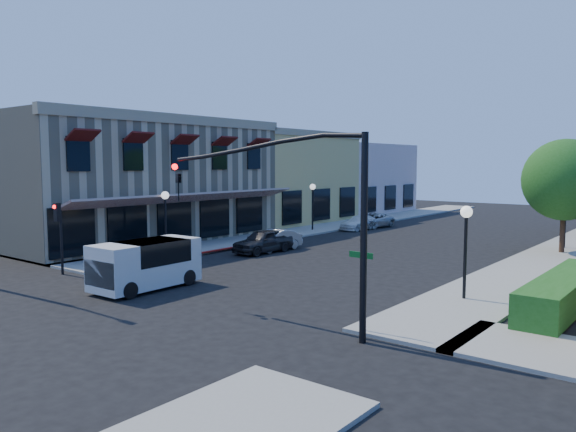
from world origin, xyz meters
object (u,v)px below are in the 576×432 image
Objects in this scene: secondary_signal at (59,225)px; lamppost_right_near at (466,228)px; lamppost_right_far at (566,204)px; street_tree_a at (565,180)px; parked_car_b at (274,240)px; parked_car_d at (371,220)px; signal_mast_arm at (303,198)px; white_van at (145,262)px; parked_car_a at (263,241)px; street_name_sign at (361,278)px; lamppost_left_far at (313,195)px; lamppost_left_near at (165,206)px; parked_car_c at (359,223)px.

secondary_signal is 17.77m from lamppost_right_near.
lamppost_right_far is (0.00, 16.00, 0.00)m from lamppost_right_near.
street_tree_a is 14.08m from lamppost_right_near.
parked_car_b is 13.80m from parked_car_d.
signal_mast_arm is at bearing -98.17° from street_tree_a.
white_van is 1.13× the size of parked_car_a.
parked_car_b is at bearing 74.57° from secondary_signal.
street_name_sign is 21.85m from lamppost_right_far.
secondary_signal is at bearing -174.34° from white_van.
signal_mast_arm reaches higher than parked_car_d.
street_tree_a is at bearing 39.02° from parked_car_a.
signal_mast_arm is 22.70m from lamppost_right_far.
signal_mast_arm reaches higher than lamppost_left_far.
secondary_signal is at bearing -102.55° from parked_car_b.
signal_mast_arm reaches higher than lamppost_left_near.
street_name_sign is 0.70× the size of lamppost_left_near.
secondary_signal is 0.93× the size of lamppost_left_near.
street_name_sign reaches higher than parked_car_c.
signal_mast_arm is at bearing 0.37° from secondary_signal.
parked_car_b is (3.70, 5.00, -2.12)m from lamppost_left_near.
parked_car_a is 13.08m from parked_car_c.
street_name_sign is at bearing -52.67° from parked_car_c.
street_tree_a is at bearing 86.24° from street_name_sign.
secondary_signal is 0.74× the size of white_van.
signal_mast_arm is 1.79× the size of white_van.
signal_mast_arm is 2.24× the size of lamppost_right_far.
lamppost_right_near is at bearing 67.88° from signal_mast_arm.
lamppost_right_near is at bearing -91.23° from street_tree_a.
signal_mast_arm is 2.03× the size of parked_car_a.
lamppost_right_far is at bearing 87.37° from street_name_sign.
signal_mast_arm is at bearing -56.50° from parked_car_d.
lamppost_right_far is 17.39m from parked_car_b.
parked_car_d is at bearing 98.50° from white_van.
street_name_sign is at bearing -52.86° from parked_car_d.
lamppost_left_near is 5.83m from parked_car_a.
lamppost_right_near is at bearing -39.47° from lamppost_left_far.
street_tree_a is 1.82× the size of lamppost_left_far.
white_van is 10.32m from parked_car_a.
lamppost_left_near is 14.00m from lamppost_left_far.
lamppost_left_near reaches higher than white_van.
parked_car_a is (-12.30, 9.80, -1.03)m from street_name_sign.
parked_car_a is (3.20, 10.59, -1.65)m from secondary_signal.
parked_car_c is 0.88× the size of parked_car_d.
street_tree_a is 15.73m from parked_car_c.
lamppost_right_near is 1.00× the size of lamppost_right_far.
signal_mast_arm is (-2.94, -20.50, -0.11)m from street_tree_a.
signal_mast_arm is at bearing -24.37° from lamppost_left_near.
lamppost_left_near is 1.00× the size of lamppost_right_near.
street_name_sign is at bearing -35.85° from parked_car_a.
street_name_sign is (-1.30, -19.80, -2.50)m from street_tree_a.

